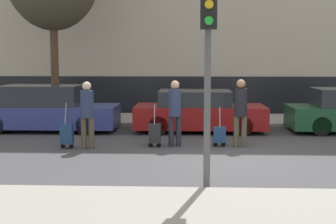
# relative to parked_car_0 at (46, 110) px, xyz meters

# --- Properties ---
(ground_plane) EXTENTS (80.00, 80.00, 0.00)m
(ground_plane) POSITION_rel_parked_car_0_xyz_m (5.82, -4.46, -0.69)
(ground_plane) COLOR #424244
(sidewalk_near) EXTENTS (28.00, 2.50, 0.12)m
(sidewalk_near) POSITION_rel_parked_car_0_xyz_m (5.82, -8.21, -0.63)
(sidewalk_near) COLOR gray
(sidewalk_near) RESTS_ON ground_plane
(sidewalk_far) EXTENTS (28.00, 3.00, 0.12)m
(sidewalk_far) POSITION_rel_parked_car_0_xyz_m (5.82, 2.54, -0.63)
(sidewalk_far) COLOR gray
(sidewalk_far) RESTS_ON ground_plane
(parked_car_0) EXTENTS (4.58, 1.74, 1.49)m
(parked_car_0) POSITION_rel_parked_car_0_xyz_m (0.00, 0.00, 0.00)
(parked_car_0) COLOR navy
(parked_car_0) RESTS_ON ground_plane
(parked_car_1) EXTENTS (4.20, 1.87, 1.33)m
(parked_car_1) POSITION_rel_parked_car_0_xyz_m (5.00, 0.12, -0.06)
(parked_car_1) COLOR maroon
(parked_car_1) RESTS_ON ground_plane
(pedestrian_left) EXTENTS (0.35, 0.34, 1.77)m
(pedestrian_left) POSITION_rel_parked_car_0_xyz_m (2.01, -2.94, 0.32)
(pedestrian_left) COLOR #4C4233
(pedestrian_left) RESTS_ON ground_plane
(trolley_left) EXTENTS (0.34, 0.29, 1.21)m
(trolley_left) POSITION_rel_parked_car_0_xyz_m (1.46, -2.96, -0.30)
(trolley_left) COLOR navy
(trolley_left) RESTS_ON ground_plane
(pedestrian_center) EXTENTS (0.35, 0.34, 1.78)m
(pedestrian_center) POSITION_rel_parked_car_0_xyz_m (4.31, -2.55, 0.33)
(pedestrian_center) COLOR #23232D
(pedestrian_center) RESTS_ON ground_plane
(trolley_center) EXTENTS (0.34, 0.29, 1.17)m
(trolley_center) POSITION_rel_parked_car_0_xyz_m (3.77, -2.68, -0.32)
(trolley_center) COLOR #262628
(trolley_center) RESTS_ON ground_plane
(pedestrian_right) EXTENTS (0.35, 0.34, 1.82)m
(pedestrian_right) POSITION_rel_parked_car_0_xyz_m (6.06, -2.57, 0.35)
(pedestrian_right) COLOR #4C4233
(pedestrian_right) RESTS_ON ground_plane
(trolley_right) EXTENTS (0.34, 0.29, 1.08)m
(trolley_right) POSITION_rel_parked_car_0_xyz_m (5.51, -2.52, -0.36)
(trolley_right) COLOR navy
(trolley_right) RESTS_ON ground_plane
(traffic_light) EXTENTS (0.28, 0.47, 3.67)m
(traffic_light) POSITION_rel_parked_car_0_xyz_m (5.00, -6.82, 1.93)
(traffic_light) COLOR #515154
(traffic_light) RESTS_ON ground_plane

